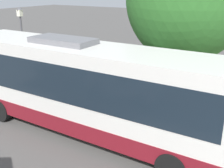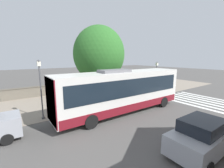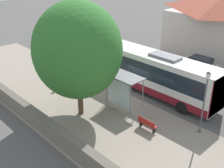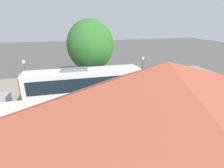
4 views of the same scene
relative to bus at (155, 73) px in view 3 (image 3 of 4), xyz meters
name	(u,v)px [view 3 (image 3 of 4)]	position (x,y,z in m)	size (l,w,h in m)	color
ground_plane	(132,96)	(-1.87, 1.01, -1.98)	(120.00, 120.00, 0.00)	#514F4C
sidewalk_plaza	(93,114)	(-6.37, 1.01, -1.97)	(9.00, 44.00, 0.02)	gray
crosswalk_stripes	(108,59)	(3.13, 9.46, -1.98)	(9.00, 5.25, 0.01)	silver
stone_wall	(47,127)	(-10.42, 1.01, -1.33)	(0.60, 20.00, 1.30)	#6B6356
background_building	(223,24)	(13.87, 1.07, 1.89)	(8.33, 12.45, 7.53)	beige
bus	(155,73)	(0.00, 0.00, 0.00)	(2.62, 12.04, 3.84)	silver
bus_shelter	(123,82)	(-3.75, 0.25, 0.23)	(1.74, 2.96, 2.68)	slate
pedestrian	(107,73)	(-1.56, 4.50, -0.98)	(0.34, 0.23, 1.71)	#2D3347
bench	(147,124)	(-4.89, -3.28, -1.51)	(0.40, 1.52, 0.88)	maroon
street_lamp_near	(205,98)	(-2.46, -6.08, 0.77)	(0.28, 0.28, 4.67)	#4C4C51
street_lamp_far	(75,53)	(-2.73, 7.88, 0.56)	(0.28, 0.28, 4.29)	#4C4C51
shade_tree	(78,50)	(-6.95, 1.74, 3.23)	(6.46, 6.46, 8.77)	brown
parked_car_far_lane	(199,66)	(6.80, -0.46, -1.08)	(1.96, 3.97, 1.85)	#9EA0A8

